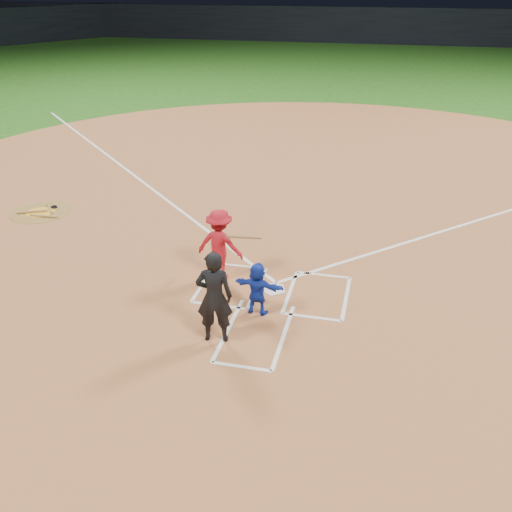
% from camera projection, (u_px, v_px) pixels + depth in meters
% --- Properties ---
extents(ground, '(120.00, 120.00, 0.00)m').
position_uv_depth(ground, '(273.00, 290.00, 12.53)').
color(ground, '#1D4F13').
rests_on(ground, ground).
extents(home_plate_dirt, '(28.00, 28.00, 0.01)m').
position_uv_depth(home_plate_dirt, '(312.00, 196.00, 17.74)').
color(home_plate_dirt, '#9B5932').
rests_on(home_plate_dirt, ground).
extents(stadium_wall_far, '(80.00, 1.20, 3.20)m').
position_uv_depth(stadium_wall_far, '(377.00, 25.00, 53.53)').
color(stadium_wall_far, black).
rests_on(stadium_wall_far, ground).
extents(home_plate, '(0.60, 0.60, 0.02)m').
position_uv_depth(home_plate, '(273.00, 289.00, 12.52)').
color(home_plate, silver).
rests_on(home_plate, home_plate_dirt).
extents(on_deck_circle, '(1.70, 1.70, 0.01)m').
position_uv_depth(on_deck_circle, '(41.00, 212.00, 16.50)').
color(on_deck_circle, brown).
rests_on(on_deck_circle, home_plate_dirt).
extents(on_deck_logo, '(0.80, 0.80, 0.00)m').
position_uv_depth(on_deck_logo, '(41.00, 212.00, 16.49)').
color(on_deck_logo, gold).
rests_on(on_deck_logo, on_deck_circle).
extents(on_deck_bat_a, '(0.59, 0.69, 0.06)m').
position_uv_depth(on_deck_bat_a, '(50.00, 208.00, 16.67)').
color(on_deck_bat_a, '#9E6A39').
rests_on(on_deck_bat_a, on_deck_circle).
extents(on_deck_bat_b, '(0.78, 0.42, 0.06)m').
position_uv_depth(on_deck_bat_b, '(32.00, 212.00, 16.44)').
color(on_deck_bat_b, olive).
rests_on(on_deck_bat_b, on_deck_circle).
extents(on_deck_bat_c, '(0.84, 0.08, 0.06)m').
position_uv_depth(on_deck_bat_c, '(44.00, 216.00, 16.16)').
color(on_deck_bat_c, olive).
rests_on(on_deck_bat_c, on_deck_circle).
extents(bat_weight_donut, '(0.19, 0.19, 0.05)m').
position_uv_depth(bat_weight_donut, '(54.00, 207.00, 16.79)').
color(bat_weight_donut, black).
rests_on(bat_weight_donut, on_deck_circle).
extents(catcher, '(1.07, 0.46, 1.12)m').
position_uv_depth(catcher, '(257.00, 289.00, 11.44)').
color(catcher, '#1530AE').
rests_on(catcher, home_plate_dirt).
extents(umpire, '(0.74, 0.56, 1.85)m').
position_uv_depth(umpire, '(214.00, 297.00, 10.44)').
color(umpire, black).
rests_on(umpire, home_plate_dirt).
extents(chalk_markings, '(28.35, 17.32, 0.01)m').
position_uv_depth(chalk_markings, '(309.00, 204.00, 17.12)').
color(chalk_markings, white).
rests_on(chalk_markings, home_plate_dirt).
extents(batter_at_plate, '(1.50, 0.81, 1.64)m').
position_uv_depth(batter_at_plate, '(220.00, 245.00, 12.67)').
color(batter_at_plate, '#AC131E').
rests_on(batter_at_plate, home_plate_dirt).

